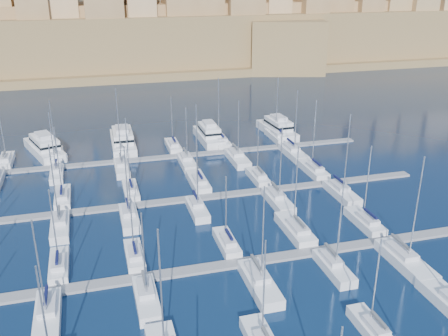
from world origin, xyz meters
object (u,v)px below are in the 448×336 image
object	(u,v)px
motor_yacht_c	(209,134)
motor_yacht_d	(277,128)
motor_yacht_a	(45,147)
motor_yacht_b	(123,140)
sailboat_4	(372,329)

from	to	relation	value
motor_yacht_c	motor_yacht_d	size ratio (longest dim) A/B	0.92
motor_yacht_a	motor_yacht_b	bearing A→B (deg)	0.77
motor_yacht_c	motor_yacht_d	xyz separation A→B (m)	(17.33, 0.48, 0.00)
motor_yacht_b	motor_yacht_a	bearing A→B (deg)	-179.23
motor_yacht_a	motor_yacht_b	world-z (taller)	same
sailboat_4	motor_yacht_d	world-z (taller)	sailboat_4
motor_yacht_d	sailboat_4	bearing A→B (deg)	-102.84
motor_yacht_b	motor_yacht_d	bearing A→B (deg)	-1.08
motor_yacht_a	motor_yacht_d	world-z (taller)	same
motor_yacht_a	motor_yacht_b	distance (m)	16.80
motor_yacht_b	motor_yacht_d	size ratio (longest dim) A/B	1.08
motor_yacht_c	motor_yacht_d	bearing A→B (deg)	1.58
sailboat_4	motor_yacht_a	distance (m)	80.15
motor_yacht_d	motor_yacht_b	bearing A→B (deg)	178.92
sailboat_4	motor_yacht_a	xyz separation A→B (m)	(-37.86, 70.64, 1.01)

